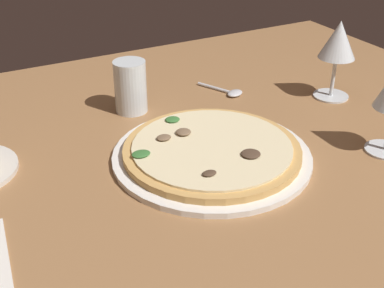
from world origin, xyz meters
TOP-DOWN VIEW (x-y plane):
  - dining_table at (0.00, 0.00)cm, footprint 150.00×110.00cm
  - pizza_main at (6.24, -2.57)cm, footprint 33.91×33.91cm
  - wine_glass_near at (41.57, 7.58)cm, footprint 7.55×7.55cm
  - water_glass at (1.41, 21.30)cm, footprint 6.44×6.44cm
  - spoon at (23.24, 19.15)cm, footprint 6.88×10.98cm

SIDE VIEW (x-z plane):
  - dining_table at x=0.00cm, z-range 0.00..4.00cm
  - spoon at x=23.24cm, z-range 3.96..4.96cm
  - pizza_main at x=6.24cm, z-range 3.53..6.89cm
  - water_glass at x=1.41cm, z-range 3.23..13.72cm
  - wine_glass_near at x=41.57cm, z-range 7.65..24.15cm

